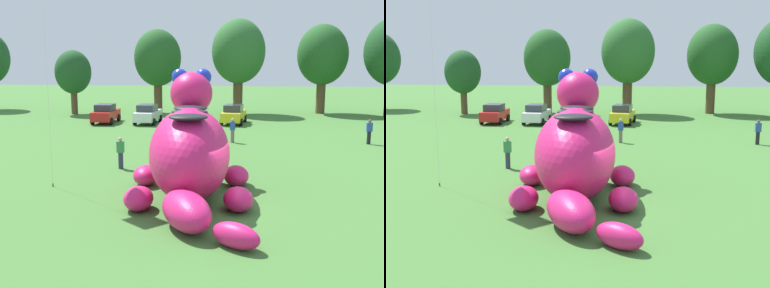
% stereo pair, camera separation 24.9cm
% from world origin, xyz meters
% --- Properties ---
extents(ground_plane, '(160.00, 160.00, 0.00)m').
position_xyz_m(ground_plane, '(0.00, 0.00, 0.00)').
color(ground_plane, '#427533').
extents(giant_inflatable_creature, '(5.86, 10.24, 5.35)m').
position_xyz_m(giant_inflatable_creature, '(-1.18, 1.47, 1.96)').
color(giant_inflatable_creature, '#E01E6B').
rests_on(giant_inflatable_creature, ground).
extents(car_red, '(1.95, 4.11, 1.72)m').
position_xyz_m(car_red, '(-11.21, 23.58, 0.86)').
color(car_red, red).
rests_on(car_red, ground).
extents(car_white, '(2.14, 4.20, 1.72)m').
position_xyz_m(car_white, '(-7.36, 23.65, 0.86)').
color(car_white, white).
rests_on(car_white, ground).
extents(car_black, '(2.13, 4.20, 1.72)m').
position_xyz_m(car_black, '(-3.45, 24.38, 0.86)').
color(car_black, black).
rests_on(car_black, ground).
extents(car_yellow, '(2.38, 4.30, 1.72)m').
position_xyz_m(car_yellow, '(0.31, 24.24, 0.86)').
color(car_yellow, yellow).
rests_on(car_yellow, ground).
extents(tree_left, '(3.71, 3.71, 6.59)m').
position_xyz_m(tree_left, '(-16.33, 29.86, 4.31)').
color(tree_left, brown).
rests_on(tree_left, ground).
extents(tree_mid_left, '(4.93, 4.93, 8.75)m').
position_xyz_m(tree_mid_left, '(-7.84, 31.92, 5.73)').
color(tree_mid_left, brown).
rests_on(tree_mid_left, ground).
extents(tree_centre_left, '(5.51, 5.51, 9.77)m').
position_xyz_m(tree_centre_left, '(0.60, 31.90, 6.39)').
color(tree_centre_left, brown).
rests_on(tree_centre_left, ground).
extents(tree_centre, '(5.21, 5.21, 9.24)m').
position_xyz_m(tree_centre, '(9.30, 33.19, 6.05)').
color(tree_centre, brown).
rests_on(tree_centre, ground).
extents(spectator_mid_field, '(0.38, 0.26, 1.71)m').
position_xyz_m(spectator_mid_field, '(0.39, 14.72, 0.85)').
color(spectator_mid_field, '#726656').
rests_on(spectator_mid_field, ground).
extents(spectator_by_cars, '(0.38, 0.26, 1.71)m').
position_xyz_m(spectator_by_cars, '(-5.42, 6.25, 0.85)').
color(spectator_by_cars, '#2D334C').
rests_on(spectator_by_cars, ground).
extents(spectator_wandering, '(0.38, 0.26, 1.71)m').
position_xyz_m(spectator_wandering, '(9.69, 15.06, 0.85)').
color(spectator_wandering, black).
rests_on(spectator_wandering, ground).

